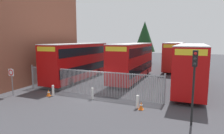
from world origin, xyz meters
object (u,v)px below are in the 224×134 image
Objects in this scene: bollard_near_left at (53,90)px; speed_limit_sign_post at (11,76)px; double_decker_bus_behind_fence_left at (78,60)px; double_decker_bus_behind_fence_right at (132,60)px; bollard_near_right at (137,102)px; traffic_cone_by_gate at (141,106)px; traffic_light_kerbside at (194,74)px; bollard_center_front at (93,94)px; traffic_cone_mid_forecourt at (49,93)px; double_decker_bus_near_gate at (191,65)px; double_decker_bus_far_back at (175,55)px.

speed_limit_sign_post reaches higher than bollard_near_left.
double_decker_bus_behind_fence_left is 6.53m from double_decker_bus_behind_fence_right.
traffic_cone_by_gate is (0.32, -0.17, -0.19)m from bollard_near_right.
traffic_light_kerbside is (14.57, -0.38, 1.21)m from speed_limit_sign_post.
double_decker_bus_behind_fence_right is 11.38× the size of bollard_near_right.
traffic_cone_by_gate is at bearing -10.87° from bollard_center_front.
double_decker_bus_behind_fence_left is 18.32× the size of traffic_cone_mid_forecourt.
double_decker_bus_near_gate is 8.01m from traffic_cone_by_gate.
speed_limit_sign_post is at bearing -165.75° from bollard_center_front.
double_decker_bus_behind_fence_right is 10.27m from traffic_cone_by_gate.
speed_limit_sign_post is at bearing -102.68° from double_decker_bus_behind_fence_left.
bollard_center_front is at bearing -95.23° from double_decker_bus_behind_fence_right.
bollard_center_front is (-7.30, -6.28, -1.95)m from double_decker_bus_near_gate.
double_decker_bus_behind_fence_left is 15.22m from traffic_light_kerbside.
bollard_near_right is 0.40× the size of speed_limit_sign_post.
speed_limit_sign_post is (-7.00, -1.78, 1.30)m from bollard_center_front.
bollard_near_right is at bearing 157.35° from traffic_light_kerbside.
traffic_cone_by_gate is 0.25× the size of speed_limit_sign_post.
double_decker_bus_behind_fence_right and double_decker_bus_far_back have the same top height.
traffic_cone_mid_forecourt is at bearing -117.03° from double_decker_bus_behind_fence_right.
bollard_near_right reaches higher than traffic_cone_mid_forecourt.
bollard_near_left is at bearing 178.64° from bollard_near_right.
traffic_cone_mid_forecourt is (-7.93, -0.04, -0.19)m from bollard_near_right.
bollard_near_left is 7.95m from traffic_cone_by_gate.
bollard_near_right is at bearing 5.85° from speed_limit_sign_post.
speed_limit_sign_post is (-3.35, -1.31, 1.30)m from bollard_near_left.
double_decker_bus_behind_fence_left is (-12.54, -0.22, 0.00)m from double_decker_bus_near_gate.
double_decker_bus_near_gate is 11.38× the size of bollard_center_front.
speed_limit_sign_post reaches higher than traffic_cone_mid_forecourt.
double_decker_bus_near_gate is at bearing -19.47° from double_decker_bus_behind_fence_right.
traffic_cone_by_gate is (7.94, -0.35, -0.19)m from bollard_near_left.
double_decker_bus_near_gate and double_decker_bus_far_back have the same top height.
bollard_center_front is (-0.79, -8.59, -1.95)m from double_decker_bus_behind_fence_right.
bollard_near_right reaches higher than traffic_cone_by_gate.
double_decker_bus_far_back is at bearing 97.69° from traffic_light_kerbside.
double_decker_bus_far_back reaches higher than bollard_near_left.
bollard_center_front is at bearing -49.20° from double_decker_bus_behind_fence_left.
double_decker_bus_behind_fence_right is at bearing 109.07° from bollard_near_right.
traffic_light_kerbside is at bearing -82.31° from double_decker_bus_far_back.
traffic_light_kerbside is (11.22, -1.68, 2.51)m from bollard_near_left.
double_decker_bus_behind_fence_left and double_decker_bus_behind_fence_right have the same top height.
double_decker_bus_behind_fence_left is 1.00× the size of double_decker_bus_far_back.
double_decker_bus_far_back is 21.63m from traffic_cone_mid_forecourt.
bollard_near_left is (-8.36, -19.48, -1.95)m from double_decker_bus_far_back.
double_decker_bus_behind_fence_right is at bearing 62.97° from traffic_cone_mid_forecourt.
traffic_cone_by_gate and traffic_cone_mid_forecourt have the same top height.
bollard_near_left is at bearing -76.34° from double_decker_bus_behind_fence_left.
bollard_near_right is (-3.32, -6.94, -1.95)m from double_decker_bus_near_gate.
traffic_light_kerbside is (2.86, -21.16, 0.56)m from double_decker_bus_far_back.
bollard_center_front is at bearing -103.94° from double_decker_bus_far_back.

